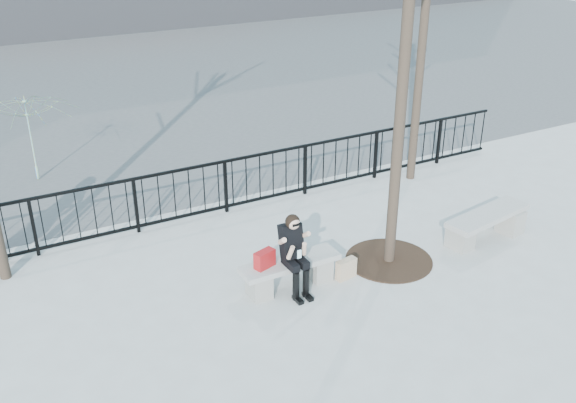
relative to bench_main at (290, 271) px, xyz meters
name	(u,v)px	position (x,y,z in m)	size (l,w,h in m)	color
ground	(290,287)	(0.00, 0.00, -0.30)	(120.00, 120.00, 0.00)	#9F9F9A
street_surface	(83,78)	(0.00, 15.00, -0.30)	(60.00, 23.00, 0.01)	#474747
railing	(216,188)	(0.00, 3.00, 0.25)	(14.00, 0.06, 1.10)	black
tree_grate	(389,260)	(1.90, -0.10, -0.29)	(1.50, 1.50, 0.02)	black
bench_main	(290,271)	(0.00, 0.00, 0.00)	(1.65, 0.46, 0.49)	gray
bench_second	(487,223)	(3.90, -0.33, 0.03)	(1.84, 0.51, 0.55)	gray
seated_woman	(295,255)	(0.00, -0.16, 0.37)	(0.50, 0.64, 1.34)	black
handbag	(265,259)	(-0.44, 0.02, 0.33)	(0.34, 0.16, 0.28)	#A41416
shopping_bag	(346,269)	(0.94, -0.21, -0.13)	(0.36, 0.13, 0.34)	beige
vendor_umbrella	(32,139)	(-2.83, 6.43, 0.66)	(2.09, 2.14, 1.92)	yellow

